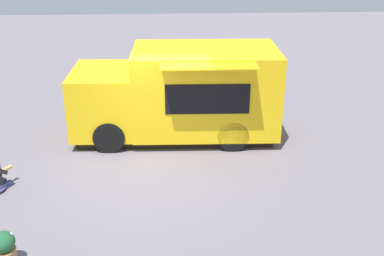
# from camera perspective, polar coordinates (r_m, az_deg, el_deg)

# --- Properties ---
(ground_plane) EXTENTS (40.00, 40.00, 0.00)m
(ground_plane) POSITION_cam_1_polar(r_m,az_deg,el_deg) (11.50, -3.99, -4.22)
(ground_plane) COLOR slate
(food_truck) EXTENTS (2.91, 5.38, 2.38)m
(food_truck) POSITION_cam_1_polar(r_m,az_deg,el_deg) (12.55, -1.39, 3.95)
(food_truck) COLOR yellow
(food_truck) RESTS_ON ground_plane
(planter_flowering_near) EXTENTS (0.41, 0.41, 0.64)m
(planter_flowering_near) POSITION_cam_1_polar(r_m,az_deg,el_deg) (8.79, -21.72, -13.29)
(planter_flowering_near) COLOR #B17641
(planter_flowering_near) RESTS_ON ground_plane
(planter_flowering_far) EXTENTS (0.43, 0.43, 0.62)m
(planter_flowering_far) POSITION_cam_1_polar(r_m,az_deg,el_deg) (15.89, 9.59, 4.80)
(planter_flowering_far) COLOR #BD6B55
(planter_flowering_far) RESTS_ON ground_plane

